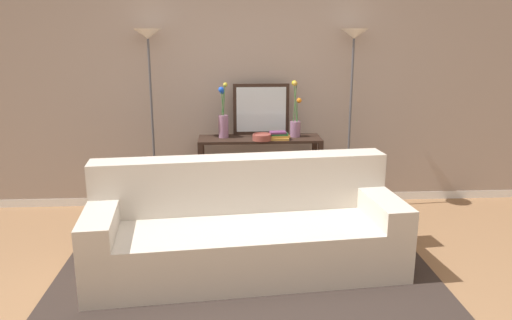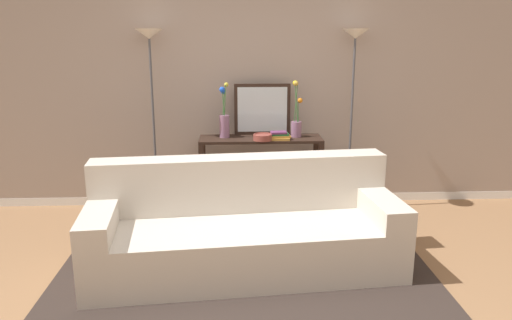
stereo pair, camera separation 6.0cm
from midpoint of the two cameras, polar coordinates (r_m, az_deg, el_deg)
name	(u,v)px [view 1 (the left image)]	position (r m, az deg, el deg)	size (l,w,h in m)	color
ground_plane	(255,305)	(3.70, -0.65, -16.37)	(16.00, 16.00, 0.02)	#936B47
back_wall	(243,81)	(5.44, -1.88, 9.03)	(12.00, 0.15, 2.74)	white
area_rug	(247,276)	(4.05, -1.50, -13.15)	(3.02, 1.68, 0.01)	#332823
couch	(245,232)	(4.07, -1.69, -8.25)	(2.54, 1.13, 0.88)	beige
console_table	(260,161)	(5.23, 0.10, -0.12)	(1.27, 0.39, 0.82)	black
floor_lamp_left	(150,71)	(5.20, -12.46, 10.00)	(0.28, 0.28, 1.92)	#4C4C51
floor_lamp_right	(352,70)	(5.29, 10.70, 10.17)	(0.28, 0.28, 1.92)	#4C4C51
wall_mirror	(261,109)	(5.28, 0.28, 5.84)	(0.59, 0.02, 0.54)	black
vase_tall_flowers	(223,121)	(5.16, -4.11, 4.53)	(0.10, 0.12, 0.57)	gray
vase_short_flowers	(295,121)	(5.21, 4.22, 4.44)	(0.11, 0.12, 0.58)	gray
fruit_bowl	(262,137)	(5.04, 0.37, 2.66)	(0.20, 0.20, 0.06)	brown
book_stack	(279,136)	(5.08, 2.27, 2.79)	(0.23, 0.16, 0.08)	#B77F33
book_row_under_console	(230,207)	(5.37, -3.36, -5.46)	(0.38, 0.18, 0.13)	navy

